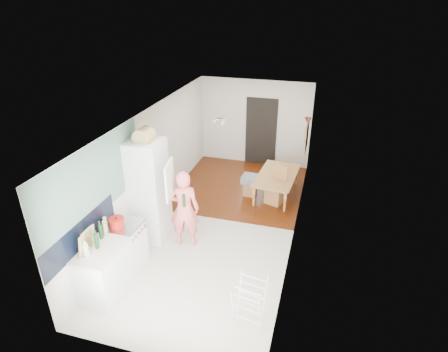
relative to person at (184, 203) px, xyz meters
The scene contains 32 objects.
room_shell 1.03m from the person, 60.04° to the left, with size 3.20×7.00×2.50m, color silver, non-canonical shape.
floor 1.39m from the person, 60.04° to the left, with size 3.20×7.00×0.01m, color beige.
wood_floor_overlay 2.92m from the person, 79.66° to the left, with size 3.20×3.30×0.01m, color #582A0D.
sage_wall_panel 1.81m from the person, 133.80° to the right, with size 0.02×3.00×1.30m, color slate.
tile_splashback 2.02m from the person, 122.80° to the right, with size 0.02×1.90×0.50m, color black.
doorway_recess 4.39m from the person, 80.91° to the left, with size 0.90×0.04×2.00m, color black.
base_cabinet 1.95m from the person, 115.46° to the right, with size 0.60×0.90×0.86m, color white.
worktop 1.88m from the person, 115.46° to the right, with size 0.62×0.92×0.06m, color beige.
range_cooker 1.35m from the person, 130.53° to the right, with size 0.60×0.60×0.88m, color white.
cooker_top 1.24m from the person, 130.53° to the right, with size 0.60×0.60×0.04m, color #B0B0B2.
fridge_housing 0.79m from the person, behind, with size 0.66×0.66×2.15m, color white.
fridge_door 0.64m from the person, 126.68° to the right, with size 0.56×0.04×0.70m, color white.
fridge_interior 0.75m from the person, behind, with size 0.02×0.52×0.66m, color white.
pinboard 3.50m from the person, 53.05° to the left, with size 0.03×0.90×0.70m, color tan.
pinboard_frame 3.49m from the person, 53.25° to the left, with size 0.01×0.94×0.74m, color #A98444.
wall_sconce 4.04m from the person, 59.16° to the left, with size 0.18×0.18×0.16m, color maroon.
person is the anchor object (origin of this frame).
dining_table 3.03m from the person, 59.39° to the left, with size 1.39×0.78×0.49m, color #A98444.
dining_chair 2.66m from the person, 55.12° to the left, with size 0.39×0.39×0.94m, color #A98444, non-canonical shape.
stool 2.61m from the person, 70.52° to the left, with size 0.30×0.30×0.39m, color #A98444, non-canonical shape.
grey_drape 2.51m from the person, 70.26° to the left, with size 0.39×0.39×0.17m, color slate.
drying_rack 2.46m from the person, 44.83° to the right, with size 0.43×0.39×0.84m, color white, non-canonical shape.
bread_bin 1.48m from the person, behind, with size 0.35×0.33×0.19m, color tan, non-canonical shape.
red_casserole 1.34m from the person, 130.90° to the right, with size 0.27×0.27×0.16m, color red.
steel_pan 2.08m from the person, 117.45° to the right, with size 0.19×0.19×0.09m, color #B0B0B2.
held_bottle 0.19m from the person, 66.75° to the right, with size 0.06×0.06×0.27m, color #153A17.
bottle_a 1.87m from the person, 117.20° to the right, with size 0.07×0.07×0.28m, color #153A17.
bottle_b 1.70m from the person, 123.59° to the right, with size 0.06×0.06×0.28m, color #153A17.
bottle_c 2.10m from the person, 115.54° to the right, with size 0.09×0.09×0.22m, color silver.
pepper_mill_front 1.56m from the person, 128.11° to the right, with size 0.07×0.07×0.24m, color tan.
pepper_mill_back 1.61m from the person, 124.99° to the right, with size 0.06×0.06×0.24m, color tan.
chopping_boards 2.03m from the person, 117.67° to the right, with size 0.04×0.31×0.42m, color tan, non-canonical shape.
Camera 1 is at (1.99, -6.70, 4.69)m, focal length 30.00 mm.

